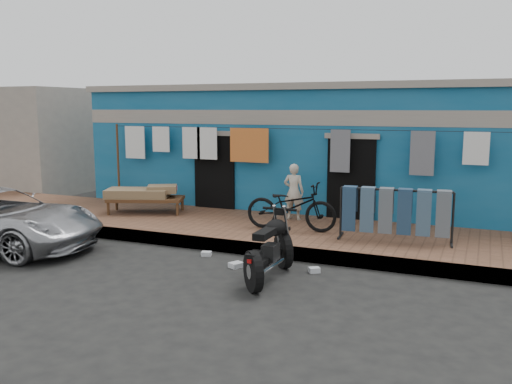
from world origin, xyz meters
name	(u,v)px	position (x,y,z in m)	size (l,w,h in m)	color
ground	(209,278)	(0.00, 0.00, 0.00)	(80.00, 80.00, 0.00)	black
sidewalk	(274,232)	(0.00, 3.00, 0.12)	(28.00, 3.00, 0.25)	brown
curb	(247,248)	(0.00, 1.55, 0.12)	(28.00, 0.10, 0.25)	gray
building	(326,147)	(0.00, 6.99, 1.69)	(12.20, 5.20, 3.36)	#105381
neighbor_left	(28,138)	(-11.00, 7.00, 1.70)	(6.00, 5.00, 3.40)	#9E9384
clothesline	(265,150)	(-0.73, 4.25, 1.80)	(10.06, 0.06, 2.10)	brown
seated_person	(294,192)	(0.13, 3.89, 0.89)	(0.46, 0.31, 1.29)	beige
bicycle	(291,201)	(0.43, 2.86, 0.87)	(0.67, 1.90, 1.23)	black
motorcycle	(269,246)	(0.95, 0.34, 0.55)	(0.63, 1.72, 1.11)	black
charpoy	(146,200)	(-3.45, 3.25, 0.57)	(2.07, 1.50, 0.63)	brown
jeans_rack	(395,214)	(2.57, 2.76, 0.78)	(2.22, 0.62, 1.05)	black
litter_a	(206,254)	(-0.67, 1.17, 0.04)	(0.18, 0.14, 0.08)	silver
litter_b	(314,270)	(1.53, 0.96, 0.04)	(0.18, 0.13, 0.09)	silver
litter_c	(236,265)	(0.17, 0.71, 0.04)	(0.22, 0.18, 0.09)	silver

